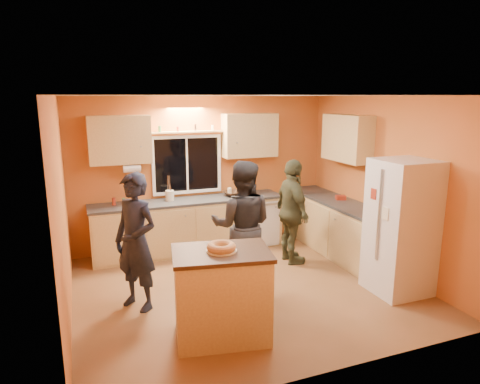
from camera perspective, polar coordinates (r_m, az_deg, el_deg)
name	(u,v)px	position (r m, az deg, el deg)	size (l,w,h in m)	color
ground	(246,288)	(6.06, 0.79, -12.67)	(4.50, 4.50, 0.00)	brown
room_shell	(243,167)	(5.98, 0.44, 3.29)	(4.54, 4.04, 2.61)	#D06C35
back_counter	(210,223)	(7.40, -4.00, -4.18)	(4.23, 0.62, 0.90)	tan
right_counter	(346,231)	(7.19, 13.93, -5.06)	(0.62, 1.84, 0.90)	tan
refrigerator	(401,227)	(6.05, 20.70, -4.42)	(0.72, 0.70, 1.80)	silver
island	(222,294)	(4.74, -2.45, -13.44)	(1.14, 0.88, 1.00)	tan
bundt_pastry	(221,247)	(4.53, -2.51, -7.34)	(0.31, 0.31, 0.09)	#BC7E4D
person_left	(136,242)	(5.39, -13.72, -6.49)	(0.62, 0.41, 1.71)	black
person_center	(242,226)	(5.78, 0.28, -4.50)	(0.86, 0.67, 1.77)	black
person_right	(292,212)	(6.72, 6.97, -2.66)	(0.97, 0.40, 1.65)	#363924
mixing_bowl	(233,193)	(7.42, -0.96, -0.20)	(0.33, 0.33, 0.08)	black
utensil_crock	(170,196)	(7.16, -9.35, -0.47)	(0.14, 0.14, 0.17)	beige
potted_plant	(382,205)	(6.49, 18.40, -1.69)	(0.28, 0.24, 0.31)	gray
red_box	(341,198)	(7.34, 13.28, -0.72)	(0.16, 0.12, 0.07)	maroon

